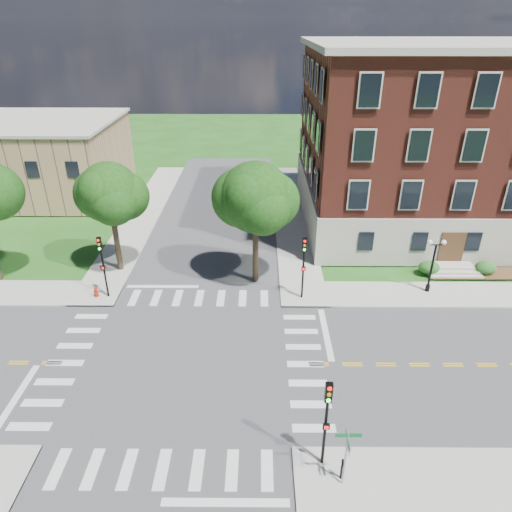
{
  "coord_description": "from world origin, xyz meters",
  "views": [
    {
      "loc": [
        4.4,
        -21.13,
        18.33
      ],
      "look_at": [
        4.18,
        7.83,
        3.2
      ],
      "focal_mm": 32.0,
      "sensor_mm": 36.0,
      "label": 1
    }
  ],
  "objects_px": {
    "push_button_post": "(342,468)",
    "traffic_signal_ne": "(304,260)",
    "street_sign_pole": "(347,449)",
    "twin_lamp_west": "(433,263)",
    "traffic_signal_nw": "(102,259)",
    "traffic_signal_se": "(327,414)",
    "fire_hydrant": "(96,292)"
  },
  "relations": [
    {
      "from": "traffic_signal_se",
      "to": "push_button_post",
      "type": "xyz_separation_m",
      "value": [
        0.73,
        -0.83,
        -2.39
      ]
    },
    {
      "from": "twin_lamp_west",
      "to": "traffic_signal_nw",
      "type": "bearing_deg",
      "value": -177.77
    },
    {
      "from": "street_sign_pole",
      "to": "push_button_post",
      "type": "height_order",
      "value": "street_sign_pole"
    },
    {
      "from": "traffic_signal_se",
      "to": "traffic_signal_ne",
      "type": "bearing_deg",
      "value": 89.15
    },
    {
      "from": "traffic_signal_se",
      "to": "traffic_signal_nw",
      "type": "xyz_separation_m",
      "value": [
        -14.05,
        14.1,
        0.0
      ]
    },
    {
      "from": "traffic_signal_se",
      "to": "push_button_post",
      "type": "distance_m",
      "value": 2.63
    },
    {
      "from": "traffic_signal_se",
      "to": "street_sign_pole",
      "type": "height_order",
      "value": "traffic_signal_se"
    },
    {
      "from": "street_sign_pole",
      "to": "fire_hydrant",
      "type": "xyz_separation_m",
      "value": [
        -15.68,
        15.14,
        -1.84
      ]
    },
    {
      "from": "street_sign_pole",
      "to": "fire_hydrant",
      "type": "bearing_deg",
      "value": 136.0
    },
    {
      "from": "fire_hydrant",
      "to": "street_sign_pole",
      "type": "bearing_deg",
      "value": -44.0
    },
    {
      "from": "traffic_signal_ne",
      "to": "street_sign_pole",
      "type": "distance_m",
      "value": 15.16
    },
    {
      "from": "traffic_signal_ne",
      "to": "street_sign_pole",
      "type": "bearing_deg",
      "value": -87.89
    },
    {
      "from": "traffic_signal_ne",
      "to": "street_sign_pole",
      "type": "xyz_separation_m",
      "value": [
        0.56,
        -15.12,
        -0.88
      ]
    },
    {
      "from": "twin_lamp_west",
      "to": "push_button_post",
      "type": "distance_m",
      "value": 18.32
    },
    {
      "from": "push_button_post",
      "to": "traffic_signal_nw",
      "type": "bearing_deg",
      "value": 134.72
    },
    {
      "from": "push_button_post",
      "to": "fire_hydrant",
      "type": "height_order",
      "value": "push_button_post"
    },
    {
      "from": "twin_lamp_west",
      "to": "street_sign_pole",
      "type": "distance_m",
      "value": 18.42
    },
    {
      "from": "street_sign_pole",
      "to": "traffic_signal_se",
      "type": "bearing_deg",
      "value": 125.76
    },
    {
      "from": "push_button_post",
      "to": "traffic_signal_ne",
      "type": "bearing_deg",
      "value": 92.01
    },
    {
      "from": "traffic_signal_se",
      "to": "twin_lamp_west",
      "type": "height_order",
      "value": "traffic_signal_se"
    },
    {
      "from": "traffic_signal_ne",
      "to": "push_button_post",
      "type": "xyz_separation_m",
      "value": [
        0.52,
        -14.89,
        -2.39
      ]
    },
    {
      "from": "fire_hydrant",
      "to": "push_button_post",
      "type": "bearing_deg",
      "value": -43.62
    },
    {
      "from": "fire_hydrant",
      "to": "traffic_signal_nw",
      "type": "bearing_deg",
      "value": 1.5
    },
    {
      "from": "traffic_signal_nw",
      "to": "street_sign_pole",
      "type": "height_order",
      "value": "traffic_signal_nw"
    },
    {
      "from": "traffic_signal_nw",
      "to": "push_button_post",
      "type": "relative_size",
      "value": 4.0
    },
    {
      "from": "traffic_signal_se",
      "to": "traffic_signal_ne",
      "type": "relative_size",
      "value": 1.0
    },
    {
      "from": "traffic_signal_ne",
      "to": "push_button_post",
      "type": "height_order",
      "value": "traffic_signal_ne"
    },
    {
      "from": "traffic_signal_se",
      "to": "traffic_signal_ne",
      "type": "distance_m",
      "value": 14.06
    },
    {
      "from": "street_sign_pole",
      "to": "fire_hydrant",
      "type": "height_order",
      "value": "street_sign_pole"
    },
    {
      "from": "traffic_signal_ne",
      "to": "twin_lamp_west",
      "type": "relative_size",
      "value": 1.13
    },
    {
      "from": "traffic_signal_ne",
      "to": "push_button_post",
      "type": "distance_m",
      "value": 15.09
    },
    {
      "from": "street_sign_pole",
      "to": "push_button_post",
      "type": "distance_m",
      "value": 1.53
    }
  ]
}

